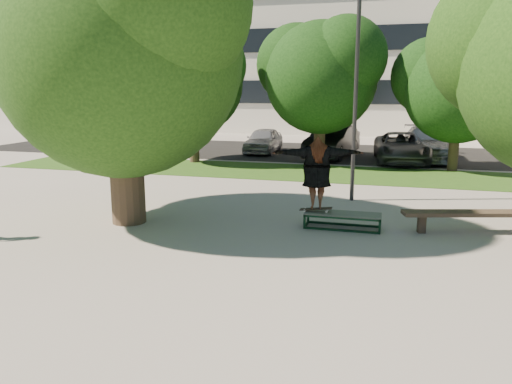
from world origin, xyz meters
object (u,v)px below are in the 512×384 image
(bench, at_px, (475,215))
(car_dark, at_px, (332,142))
(car_silver_b, at_px, (426,143))
(lamppost, at_px, (356,94))
(grind_box, at_px, (343,221))
(car_silver_a, at_px, (263,140))
(tree_left, at_px, (118,40))
(car_grey, at_px, (401,147))

(bench, height_order, car_dark, car_dark)
(car_silver_b, bearing_deg, lamppost, -107.15)
(bench, distance_m, car_dark, 12.73)
(lamppost, bearing_deg, grind_box, -89.35)
(bench, distance_m, car_silver_a, 15.32)
(car_silver_a, bearing_deg, bench, -57.57)
(car_silver_a, distance_m, car_silver_b, 7.99)
(lamppost, bearing_deg, tree_left, -143.58)
(car_dark, height_order, car_grey, car_dark)
(car_silver_a, bearing_deg, lamppost, -62.86)
(tree_left, bearing_deg, car_silver_b, 59.70)
(car_silver_b, bearing_deg, car_silver_a, 175.01)
(tree_left, bearing_deg, grind_box, 8.01)
(lamppost, bearing_deg, car_silver_a, 117.83)
(tree_left, height_order, car_grey, tree_left)
(lamppost, distance_m, car_silver_a, 11.70)
(car_silver_a, xyz_separation_m, car_grey, (6.84, -1.61, 0.03))
(car_grey, bearing_deg, bench, -87.22)
(car_grey, bearing_deg, tree_left, -123.71)
(car_dark, distance_m, car_silver_b, 4.36)
(bench, bearing_deg, car_silver_b, 76.73)
(car_silver_a, bearing_deg, car_grey, -13.93)
(grind_box, xyz_separation_m, car_silver_a, (-5.37, 13.26, 0.45))
(lamppost, xyz_separation_m, car_grey, (1.50, 8.50, -2.49))
(bench, height_order, car_silver_b, car_silver_b)
(lamppost, relative_size, bench, 1.83)
(car_dark, height_order, car_silver_b, car_dark)
(bench, bearing_deg, grind_box, 173.20)
(bench, distance_m, car_silver_b, 12.40)
(grind_box, xyz_separation_m, car_silver_b, (2.61, 12.83, 0.57))
(car_silver_a, bearing_deg, car_silver_b, -3.82)
(lamppost, xyz_separation_m, car_dark, (-1.68, 9.10, -2.38))
(grind_box, distance_m, car_silver_a, 14.32)
(lamppost, distance_m, car_silver_b, 10.31)
(tree_left, distance_m, grind_box, 6.85)
(car_grey, bearing_deg, car_silver_b, 40.73)
(grind_box, distance_m, car_grey, 11.76)
(car_dark, xyz_separation_m, car_silver_b, (4.32, 0.57, -0.01))
(car_grey, bearing_deg, car_silver_a, 161.76)
(lamppost, height_order, bench, lamppost)
(grind_box, height_order, bench, bench)
(lamppost, bearing_deg, car_silver_b, 74.72)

